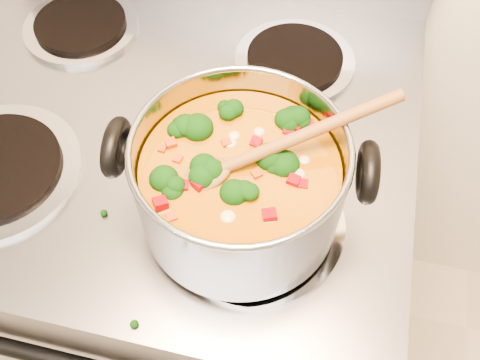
% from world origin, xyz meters
% --- Properties ---
extents(electric_range, '(0.79, 0.71, 1.08)m').
position_xyz_m(electric_range, '(-0.03, 1.16, 0.47)').
color(electric_range, gray).
rests_on(electric_range, ground).
extents(stockpot, '(0.32, 0.25, 0.15)m').
position_xyz_m(stockpot, '(0.13, 1.01, 1.00)').
color(stockpot, '#96969D').
rests_on(stockpot, electric_range).
extents(wooden_spoon, '(0.25, 0.16, 0.09)m').
position_xyz_m(wooden_spoon, '(0.15, 1.02, 1.05)').
color(wooden_spoon, brown).
rests_on(wooden_spoon, stockpot).
extents(cooktop_crumbs, '(0.20, 0.32, 0.01)m').
position_xyz_m(cooktop_crumbs, '(0.25, 1.01, 0.92)').
color(cooktop_crumbs, black).
rests_on(cooktop_crumbs, electric_range).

